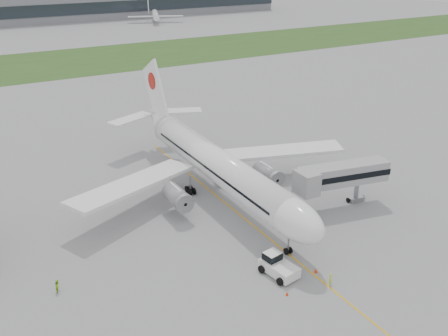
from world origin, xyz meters
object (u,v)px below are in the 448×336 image
airliner (214,162)px  ground_crew_near (330,279)px  pushback_tug (277,265)px  jet_bridge (338,176)px

airliner → ground_crew_near: airliner is taller
pushback_tug → jet_bridge: bearing=19.1°
pushback_tug → airliner: bearing=71.6°
ground_crew_near → jet_bridge: bearing=-177.8°
airliner → jet_bridge: airliner is taller
airliner → jet_bridge: bearing=-43.0°
airliner → jet_bridge: (14.00, -13.06, -0.44)m
pushback_tug → ground_crew_near: 6.44m
pushback_tug → ground_crew_near: pushback_tug is taller
airliner → jet_bridge: size_ratio=3.49×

